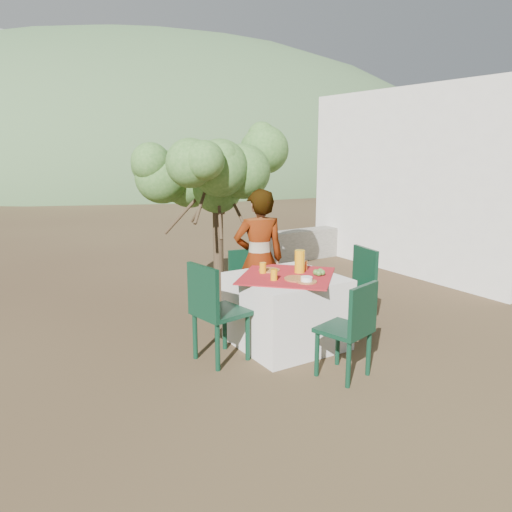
{
  "coord_description": "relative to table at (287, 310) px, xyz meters",
  "views": [
    {
      "loc": [
        -2.26,
        -3.96,
        2.08
      ],
      "look_at": [
        0.52,
        0.56,
        0.91
      ],
      "focal_mm": 35.0,
      "sensor_mm": 36.0,
      "label": 1
    }
  ],
  "objects": [
    {
      "name": "white_bowl",
      "position": [
        0.01,
        -0.32,
        0.42
      ],
      "size": [
        0.12,
        0.12,
        0.04
      ],
      "primitive_type": "cylinder",
      "color": "white",
      "rests_on": "bowl_plate"
    },
    {
      "name": "shrub_tree",
      "position": [
        0.07,
        1.63,
        1.26
      ],
      "size": [
        1.76,
        1.73,
        2.07
      ],
      "color": "#3F311F",
      "rests_on": "ground"
    },
    {
      "name": "agave",
      "position": [
        1.52,
        0.62,
        -0.19
      ],
      "size": [
        0.53,
        0.52,
        0.56
      ],
      "rotation": [
        0.0,
        0.0,
        -0.11
      ],
      "color": "gray",
      "rests_on": "ground"
    },
    {
      "name": "fruit_cluster",
      "position": [
        0.28,
        -0.18,
        0.41
      ],
      "size": [
        0.13,
        0.12,
        0.06
      ],
      "color": "#447B2C",
      "rests_on": "table"
    },
    {
      "name": "glass_far",
      "position": [
        -0.17,
        0.21,
        0.44
      ],
      "size": [
        0.07,
        0.07,
        0.11
      ],
      "primitive_type": "cylinder",
      "color": "orange",
      "rests_on": "table"
    },
    {
      "name": "guesthouse",
      "position": [
        4.94,
        1.64,
        1.12
      ],
      "size": [
        3.2,
        4.2,
        3.0
      ],
      "primitive_type": "cube",
      "color": "white",
      "rests_on": "ground"
    },
    {
      "name": "table",
      "position": [
        0.0,
        0.0,
        0.0
      ],
      "size": [
        1.3,
        1.3,
        0.76
      ],
      "color": "silver",
      "rests_on": "ground"
    },
    {
      "name": "juice_pitcher",
      "position": [
        0.18,
        0.03,
        0.5
      ],
      "size": [
        0.11,
        0.11,
        0.24
      ],
      "primitive_type": "cylinder",
      "color": "orange",
      "rests_on": "table"
    },
    {
      "name": "chair_left",
      "position": [
        -0.86,
        -0.0,
        0.17
      ],
      "size": [
        0.53,
        0.53,
        0.99
      ],
      "rotation": [
        0.0,
        0.0,
        1.74
      ],
      "color": "black",
      "rests_on": "ground"
    },
    {
      "name": "ground",
      "position": [
        -0.66,
        -0.16,
        -0.38
      ],
      "size": [
        160.0,
        160.0,
        0.0
      ],
      "primitive_type": "plane",
      "color": "#332217",
      "rests_on": "ground"
    },
    {
      "name": "glass_near",
      "position": [
        -0.22,
        -0.09,
        0.44
      ],
      "size": [
        0.07,
        0.07,
        0.11
      ],
      "primitive_type": "cylinder",
      "color": "orange",
      "rests_on": "table"
    },
    {
      "name": "hill_near_right",
      "position": [
        11.34,
        35.84,
        -0.38
      ],
      "size": [
        48.0,
        48.0,
        20.0
      ],
      "primitive_type": "ellipsoid",
      "color": "#385B33",
      "rests_on": "ground"
    },
    {
      "name": "stone_wall",
      "position": [
        2.94,
        3.24,
        -0.1
      ],
      "size": [
        2.6,
        0.35,
        0.55
      ],
      "primitive_type": "cube",
      "color": "gray",
      "rests_on": "ground"
    },
    {
      "name": "napkin_holder",
      "position": [
        0.23,
        0.07,
        0.42
      ],
      "size": [
        0.07,
        0.04,
        0.08
      ],
      "primitive_type": "cube",
      "rotation": [
        0.0,
        0.0,
        -0.13
      ],
      "color": "white",
      "rests_on": "table"
    },
    {
      "name": "bowl_plate",
      "position": [
        0.01,
        -0.32,
        0.39
      ],
      "size": [
        0.21,
        0.21,
        0.01
      ],
      "primitive_type": "cylinder",
      "color": "brown",
      "rests_on": "table"
    },
    {
      "name": "chair_far",
      "position": [
        0.07,
        0.96,
        0.09
      ],
      "size": [
        0.45,
        0.45,
        0.84
      ],
      "rotation": [
        0.0,
        0.0,
        -0.18
      ],
      "color": "black",
      "rests_on": "ground"
    },
    {
      "name": "hill_far_right",
      "position": [
        27.34,
        45.84,
        -0.38
      ],
      "size": [
        36.0,
        36.0,
        14.0
      ],
      "primitive_type": "ellipsoid",
      "color": "slate",
      "rests_on": "ground"
    },
    {
      "name": "plate_near",
      "position": [
        -0.01,
        -0.19,
        0.39
      ],
      "size": [
        0.26,
        0.26,
        0.01
      ],
      "primitive_type": "cylinder",
      "color": "brown",
      "rests_on": "table"
    },
    {
      "name": "jar_left",
      "position": [
        0.29,
        0.08,
        0.44
      ],
      "size": [
        0.07,
        0.07,
        0.11
      ],
      "primitive_type": "cylinder",
      "color": "orange",
      "rests_on": "table"
    },
    {
      "name": "jar_right",
      "position": [
        0.31,
        0.22,
        0.43
      ],
      "size": [
        0.06,
        0.06,
        0.1
      ],
      "primitive_type": "cylinder",
      "color": "orange",
      "rests_on": "table"
    },
    {
      "name": "person",
      "position": [
        0.04,
        0.62,
        0.43
      ],
      "size": [
        0.68,
        0.55,
        1.62
      ],
      "primitive_type": "imported",
      "rotation": [
        0.0,
        0.0,
        2.83
      ],
      "color": "#8C6651",
      "rests_on": "ground"
    },
    {
      "name": "plate_far",
      "position": [
        -0.05,
        0.26,
        0.39
      ],
      "size": [
        0.23,
        0.23,
        0.01
      ],
      "primitive_type": "cylinder",
      "color": "brown",
      "rests_on": "table"
    },
    {
      "name": "chair_near",
      "position": [
        0.03,
        -0.97,
        0.12
      ],
      "size": [
        0.51,
        0.51,
        0.91
      ],
      "rotation": [
        0.0,
        0.0,
        3.41
      ],
      "color": "black",
      "rests_on": "ground"
    },
    {
      "name": "chair_right",
      "position": [
        0.94,
        -0.03,
        0.15
      ],
      "size": [
        0.5,
        0.5,
        0.95
      ],
      "rotation": [
        0.0,
        0.0,
        4.56
      ],
      "color": "black",
      "rests_on": "ground"
    }
  ]
}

